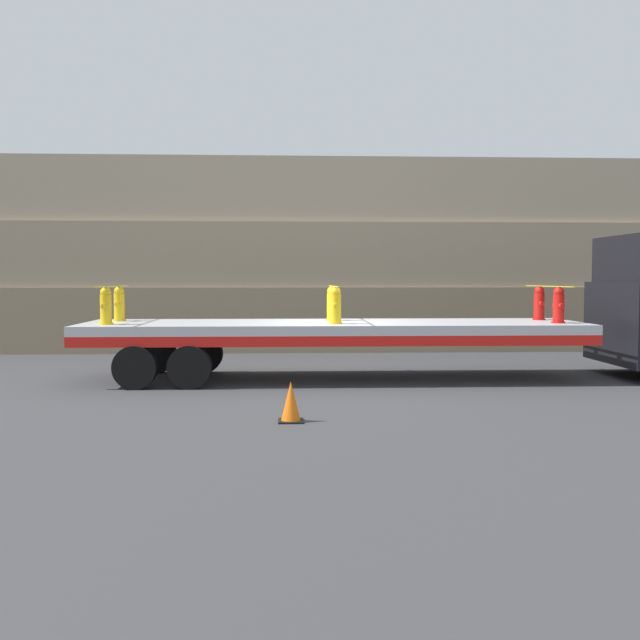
% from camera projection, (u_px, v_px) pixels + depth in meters
% --- Properties ---
extents(ground_plane, '(120.00, 120.00, 0.00)m').
position_uv_depth(ground_plane, '(334.00, 379.00, 14.78)').
color(ground_plane, '#38383A').
extents(rock_cliff, '(60.00, 3.30, 5.51)m').
position_uv_depth(rock_cliff, '(319.00, 256.00, 21.40)').
color(rock_cliff, '#84755B').
rests_on(rock_cliff, ground_plane).
extents(flatbed_trailer, '(10.21, 2.62, 1.19)m').
position_uv_depth(flatbed_trailer, '(312.00, 332.00, 14.70)').
color(flatbed_trailer, '#B2B2B7').
rests_on(flatbed_trailer, ground_plane).
extents(fire_hydrant_yellow_near_0, '(0.28, 0.43, 0.73)m').
position_uv_depth(fire_hydrant_yellow_near_0, '(106.00, 306.00, 13.93)').
color(fire_hydrant_yellow_near_0, gold).
rests_on(fire_hydrant_yellow_near_0, flatbed_trailer).
extents(fire_hydrant_yellow_far_0, '(0.28, 0.43, 0.73)m').
position_uv_depth(fire_hydrant_yellow_far_0, '(119.00, 304.00, 15.03)').
color(fire_hydrant_yellow_far_0, gold).
rests_on(fire_hydrant_yellow_far_0, flatbed_trailer).
extents(fire_hydrant_yellow_near_1, '(0.28, 0.43, 0.73)m').
position_uv_depth(fire_hydrant_yellow_near_1, '(336.00, 306.00, 14.13)').
color(fire_hydrant_yellow_near_1, gold).
rests_on(fire_hydrant_yellow_near_1, flatbed_trailer).
extents(fire_hydrant_yellow_far_1, '(0.28, 0.43, 0.73)m').
position_uv_depth(fire_hydrant_yellow_far_1, '(332.00, 304.00, 15.24)').
color(fire_hydrant_yellow_far_1, gold).
rests_on(fire_hydrant_yellow_far_1, flatbed_trailer).
extents(fire_hydrant_red_near_2, '(0.28, 0.43, 0.73)m').
position_uv_depth(fire_hydrant_red_near_2, '(559.00, 306.00, 14.34)').
color(fire_hydrant_red_near_2, red).
rests_on(fire_hydrant_red_near_2, flatbed_trailer).
extents(fire_hydrant_red_far_2, '(0.28, 0.43, 0.73)m').
position_uv_depth(fire_hydrant_red_far_2, '(539.00, 304.00, 15.45)').
color(fire_hydrant_red_far_2, red).
rests_on(fire_hydrant_red_far_2, flatbed_trailer).
extents(cargo_strap_rear, '(0.05, 2.72, 0.01)m').
position_uv_depth(cargo_strap_rear, '(113.00, 286.00, 14.46)').
color(cargo_strap_rear, yellow).
rests_on(cargo_strap_rear, fire_hydrant_yellow_near_0).
extents(cargo_strap_middle, '(0.05, 2.72, 0.01)m').
position_uv_depth(cargo_strap_middle, '(334.00, 286.00, 14.66)').
color(cargo_strap_middle, yellow).
rests_on(cargo_strap_middle, fire_hydrant_yellow_near_1).
extents(cargo_strap_front, '(0.05, 2.72, 0.01)m').
position_uv_depth(cargo_strap_front, '(549.00, 286.00, 14.87)').
color(cargo_strap_front, yellow).
rests_on(cargo_strap_front, fire_hydrant_red_near_2).
extents(traffic_cone, '(0.37, 0.37, 0.59)m').
position_uv_depth(traffic_cone, '(291.00, 402.00, 10.37)').
color(traffic_cone, black).
rests_on(traffic_cone, ground_plane).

